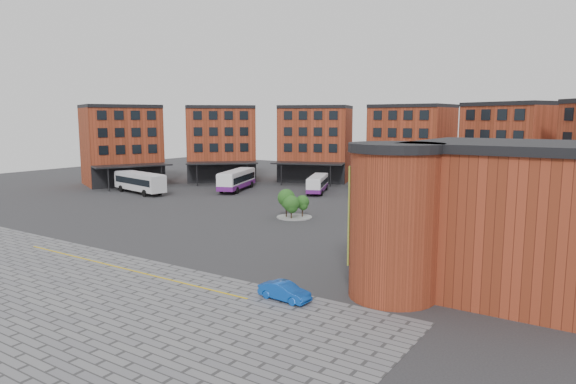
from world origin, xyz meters
The scene contains 13 objects.
ground centered at (0.00, 0.00, 0.00)m, with size 160.00×160.00×0.00m, color #28282B.
paving_zone centered at (2.00, -22.00, 0.01)m, with size 50.00×22.00×0.02m, color slate.
yellow_line centered at (2.00, -14.00, 0.03)m, with size 26.00×0.15×0.02m, color gold.
main_building centered at (-4.77, 38.25, 7.23)m, with size 94.14×42.48×14.60m.
east_building centered at (28.70, -3.06, 5.29)m, with size 17.40×15.40×10.60m.
tree_island centered at (1.94, 11.50, 1.92)m, with size 4.40×4.40×3.58m.
bus_a centered at (-30.29, 15.35, 2.02)m, with size 12.32×5.05×3.40m.
bus_b centered at (-19.25, 26.84, 1.85)m, with size 6.76×12.35×3.42m.
bus_c centered at (-6.39, 32.01, 1.52)m, with size 5.91×10.10×2.81m.
bus_d centered at (3.47, 35.78, 1.61)m, with size 2.73×10.56×2.97m.
bus_e centered at (18.03, 30.16, 1.62)m, with size 4.18×10.86×2.99m.
bus_f centered at (22.35, 25.84, 1.87)m, with size 7.56×12.34×3.45m.
blue_car centered at (17.21, -12.74, 0.62)m, with size 1.30×3.74×1.23m, color #0E47B6.
Camera 1 is at (35.87, -40.42, 12.27)m, focal length 32.00 mm.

